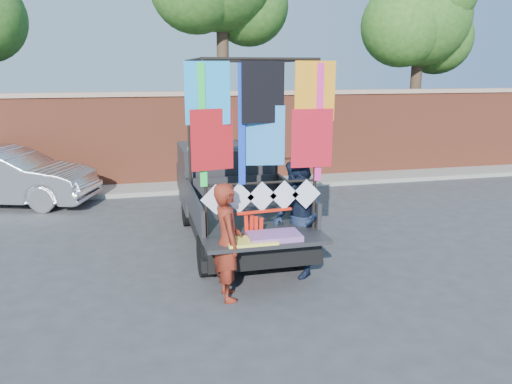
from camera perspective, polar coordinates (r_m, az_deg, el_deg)
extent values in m
plane|color=#38383A|center=(7.95, -0.47, -9.92)|extent=(90.00, 90.00, 0.00)
cube|color=#9A452C|center=(14.32, -6.82, 5.92)|extent=(30.00, 0.35, 2.50)
cube|color=tan|center=(14.20, -6.97, 11.12)|extent=(30.00, 0.45, 0.12)
cube|color=gray|center=(13.85, -6.33, 0.65)|extent=(30.00, 1.20, 0.12)
cylinder|color=#38281C|center=(15.52, -3.76, 12.08)|extent=(0.36, 0.36, 5.46)
sphere|color=#225718|center=(16.19, -0.81, 20.48)|extent=(2.40, 2.40, 2.40)
cylinder|color=#38281C|center=(17.83, 17.67, 10.24)|extent=(0.36, 0.36, 4.55)
sphere|color=#225718|center=(17.88, 18.31, 18.56)|extent=(3.20, 3.20, 3.20)
sphere|color=#225718|center=(18.65, 19.95, 16.21)|extent=(2.40, 2.40, 2.40)
sphere|color=#225718|center=(17.20, 16.38, 17.82)|extent=(2.60, 2.60, 2.60)
cylinder|color=black|center=(10.56, -7.77, -2.06)|extent=(0.22, 0.66, 0.66)
cylinder|color=black|center=(8.00, -5.76, -7.27)|extent=(0.22, 0.66, 0.66)
cylinder|color=black|center=(10.81, 0.51, -1.55)|extent=(0.22, 0.66, 0.66)
cylinder|color=black|center=(8.33, 5.04, -6.37)|extent=(0.22, 0.66, 0.66)
cube|color=black|center=(9.28, -2.09, -3.07)|extent=(1.71, 4.22, 0.30)
cube|color=black|center=(8.50, -1.10, -2.70)|extent=(1.81, 2.31, 0.10)
cube|color=black|center=(8.30, -7.08, -1.63)|extent=(0.06, 2.31, 0.45)
cube|color=black|center=(8.66, 4.61, -0.91)|extent=(0.06, 2.31, 0.45)
cube|color=black|center=(9.51, -2.57, 0.47)|extent=(1.81, 0.06, 0.45)
cube|color=black|center=(10.44, -3.59, 1.95)|extent=(1.81, 1.61, 1.26)
cube|color=#8C9EAD|center=(9.92, -3.17, 3.69)|extent=(1.61, 0.06, 0.55)
cube|color=#8C9EAD|center=(11.13, -4.28, 3.73)|extent=(1.61, 0.10, 0.70)
cube|color=black|center=(11.56, -4.52, 1.83)|extent=(1.76, 0.90, 0.55)
cube|color=black|center=(7.19, 1.31, -5.66)|extent=(1.81, 0.55, 0.06)
cube|color=black|center=(7.53, 0.84, -7.82)|extent=(1.86, 0.15, 0.18)
cylinder|color=black|center=(7.05, -5.87, 4.68)|extent=(0.05, 0.05, 2.51)
cylinder|color=black|center=(9.13, -7.67, 6.71)|extent=(0.05, 0.05, 2.51)
cylinder|color=black|center=(7.45, 6.83, 5.14)|extent=(0.05, 0.05, 2.51)
cylinder|color=black|center=(9.43, 2.40, 7.05)|extent=(0.05, 0.05, 2.51)
cylinder|color=black|center=(7.12, 0.68, 14.97)|extent=(1.71, 0.04, 0.04)
cylinder|color=black|center=(9.18, -2.64, 14.71)|extent=(1.71, 0.04, 0.04)
cylinder|color=black|center=(8.01, -7.15, 14.75)|extent=(0.04, 2.16, 0.04)
cylinder|color=black|center=(8.36, 4.52, 14.77)|extent=(0.04, 2.16, 0.04)
cylinder|color=black|center=(7.30, 0.64, 1.05)|extent=(1.71, 0.04, 0.04)
cube|color=#1A9AED|center=(6.96, -5.43, 11.22)|extent=(0.62, 0.02, 0.85)
cube|color=black|center=(7.07, 0.79, 11.32)|extent=(0.62, 0.02, 0.85)
cube|color=#FF9F1A|center=(7.32, 6.55, 11.32)|extent=(0.62, 0.02, 0.85)
cube|color=red|center=(6.98, -5.26, 5.85)|extent=(0.62, 0.02, 0.85)
cube|color=#2D82D8|center=(7.16, 0.69, 6.11)|extent=(0.62, 0.02, 0.85)
cube|color=red|center=(7.34, 6.51, 6.21)|extent=(0.62, 0.02, 0.85)
cube|color=#1CE347|center=(6.96, -6.15, 7.47)|extent=(0.10, 0.01, 1.71)
cube|color=#F72993|center=(7.37, 7.24, 7.79)|extent=(0.10, 0.01, 1.71)
cube|color=blue|center=(7.05, -1.66, 7.62)|extent=(0.10, 0.01, 1.71)
cube|color=white|center=(7.19, -4.59, -0.85)|extent=(0.45, 0.01, 0.45)
cube|color=white|center=(7.24, -1.93, -0.69)|extent=(0.45, 0.01, 0.45)
cube|color=white|center=(7.32, 0.69, -0.54)|extent=(0.45, 0.01, 0.45)
cube|color=white|center=(7.41, 3.26, -0.38)|extent=(0.45, 0.01, 0.45)
cube|color=white|center=(7.51, 5.75, -0.23)|extent=(0.45, 0.01, 0.45)
cube|color=#F0355B|center=(7.19, 2.09, -5.07)|extent=(0.75, 0.45, 0.08)
cube|color=#FFF650|center=(7.05, -0.53, -5.62)|extent=(0.70, 0.40, 0.04)
imported|color=silver|center=(13.42, -26.70, 1.58)|extent=(4.46, 2.69, 1.39)
imported|color=maroon|center=(7.05, -3.28, -5.70)|extent=(0.42, 0.63, 1.70)
imported|color=#151E35|center=(7.83, 4.71, -3.08)|extent=(0.81, 0.98, 1.86)
cube|color=red|center=(7.34, 0.94, -2.20)|extent=(0.86, 0.14, 0.04)
cube|color=red|center=(7.34, -1.10, -4.43)|extent=(0.05, 0.02, 0.50)
cube|color=red|center=(7.36, -0.54, -4.54)|extent=(0.05, 0.02, 0.50)
cube|color=red|center=(7.38, 0.01, -4.64)|extent=(0.05, 0.02, 0.50)
cube|color=red|center=(7.40, 0.56, -4.75)|extent=(0.05, 0.02, 0.50)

